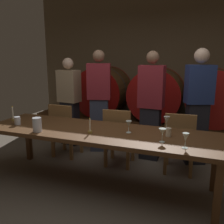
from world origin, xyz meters
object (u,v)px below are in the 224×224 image
dining_table (98,135)px  guest_far_left (69,101)px  wine_barrel_center (157,94)px  wine_barrel_right (215,97)px  pitcher (37,125)px  cup_left (17,121)px  chair_left (64,128)px  wine_glass_far_left (129,124)px  guest_center_right (151,106)px  guest_center_left (99,101)px  candle_right (90,129)px  chair_center (119,135)px  wine_glass_center_left (167,120)px  cup_right (168,132)px  wine_glass_center_right (162,132)px  wine_barrel_left (104,91)px  wine_glass_far_right (186,138)px  guest_far_right (198,106)px  candle_left (13,116)px  chair_right (180,140)px

dining_table → guest_far_left: 1.66m
wine_barrel_center → wine_barrel_right: bearing=0.0°
pitcher → cup_left: pitcher is taller
wine_barrel_center → chair_left: bearing=-128.4°
pitcher → wine_glass_far_left: 1.09m
guest_center_right → guest_center_left: bearing=-1.1°
guest_far_left → pitcher: (0.44, -1.53, 0.01)m
wine_barrel_right → candle_right: bearing=-121.7°
chair_center → wine_glass_center_left: wine_glass_center_left is taller
cup_right → wine_glass_center_right: bearing=-99.8°
guest_far_left → pitcher: bearing=112.7°
wine_barrel_left → wine_glass_far_right: size_ratio=6.48×
guest_far_left → cup_right: (1.94, -1.16, -0.03)m
wine_barrel_right → wine_glass_center_left: bearing=-108.1°
wine_barrel_left → guest_far_right: size_ratio=0.58×
candle_right → wine_glass_far_right: size_ratio=1.25×
guest_far_right → wine_barrel_right: bearing=-125.1°
dining_table → cup_right: 0.85m
candle_right → wine_glass_center_right: size_ratio=1.31×
wine_barrel_left → wine_glass_far_left: size_ratio=7.02×
wine_glass_center_right → wine_glass_far_left: bearing=155.7°
wine_barrel_center → guest_center_right: guest_center_right is taller
guest_far_right → candle_left: 2.67m
guest_center_right → wine_glass_center_right: (0.37, -1.22, -0.02)m
wine_glass_far_right → wine_glass_center_left: bearing=114.8°
candle_left → cup_right: (2.14, 0.06, -0.01)m
guest_far_left → wine_glass_far_left: size_ratio=11.06×
wine_barrel_center → candle_left: size_ratio=4.63×
wine_glass_far_left → wine_barrel_left: bearing=119.1°
wine_barrel_right → guest_far_right: (-0.27, -1.05, 0.01)m
chair_left → guest_center_left: size_ratio=0.51×
wine_barrel_left → wine_glass_far_left: wine_barrel_left is taller
wine_glass_center_left → wine_glass_far_right: size_ratio=1.07×
guest_center_right → pitcher: (-1.09, -1.37, -0.05)m
wine_barrel_left → wine_glass_far_right: wine_barrel_left is taller
guest_center_left → wine_glass_far_right: 2.04m
wine_glass_far_right → chair_right: bearing=97.6°
chair_left → candle_right: (0.84, -0.80, 0.30)m
cup_left → wine_barrel_left: bearing=82.9°
candle_right → cup_right: 0.90m
chair_center → chair_left: bearing=-5.3°
chair_center → guest_center_left: (-0.52, 0.50, 0.39)m
dining_table → cup_left: bearing=-173.2°
wine_barrel_left → candle_left: (-0.48, -2.18, -0.09)m
guest_far_left → wine_glass_center_left: 2.09m
wine_barrel_left → guest_center_right: bearing=-41.8°
cup_right → candle_left: bearing=-178.5°
pitcher → cup_right: bearing=13.6°
chair_center → cup_left: chair_center is taller
chair_center → wine_glass_center_left: size_ratio=5.31×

